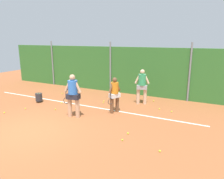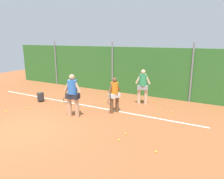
{
  "view_description": "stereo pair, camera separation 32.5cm",
  "coord_description": "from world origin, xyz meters",
  "px_view_note": "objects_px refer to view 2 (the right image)",
  "views": [
    {
      "loc": [
        6.12,
        -5.12,
        3.41
      ],
      "look_at": [
        1.79,
        3.5,
        1.06
      ],
      "focal_mm": 33.55,
      "sensor_mm": 36.0,
      "label": 1
    },
    {
      "loc": [
        6.41,
        -4.96,
        3.41
      ],
      "look_at": [
        1.79,
        3.5,
        1.06
      ],
      "focal_mm": 33.55,
      "sensor_mm": 36.0,
      "label": 2
    }
  ],
  "objects_px": {
    "tennis_ball_0": "(160,109)",
    "tennis_ball_4": "(56,109)",
    "tennis_ball_3": "(6,111)",
    "tennis_ball_7": "(156,152)",
    "tennis_ball_2": "(104,102)",
    "tennis_ball_12": "(172,112)",
    "tennis_ball_5": "(119,140)",
    "tennis_ball_8": "(27,108)",
    "tennis_ball_10": "(105,101)",
    "ball_hopper": "(41,96)",
    "tennis_ball_11": "(155,101)",
    "tennis_ball_1": "(64,93)",
    "tennis_ball_6": "(126,134)",
    "player_foreground_near": "(73,93)",
    "player_midcourt": "(114,93)",
    "player_backcourt_far": "(143,85)",
    "tennis_ball_9": "(63,102)"
  },
  "relations": [
    {
      "from": "tennis_ball_11",
      "to": "tennis_ball_12",
      "type": "relative_size",
      "value": 1.0
    },
    {
      "from": "tennis_ball_3",
      "to": "tennis_ball_7",
      "type": "relative_size",
      "value": 1.0
    },
    {
      "from": "tennis_ball_0",
      "to": "tennis_ball_1",
      "type": "bearing_deg",
      "value": 178.21
    },
    {
      "from": "tennis_ball_0",
      "to": "tennis_ball_8",
      "type": "relative_size",
      "value": 1.0
    },
    {
      "from": "tennis_ball_4",
      "to": "tennis_ball_11",
      "type": "xyz_separation_m",
      "value": [
        3.92,
        3.56,
        0.0
      ]
    },
    {
      "from": "tennis_ball_5",
      "to": "tennis_ball_8",
      "type": "distance_m",
      "value": 5.71
    },
    {
      "from": "player_backcourt_far",
      "to": "tennis_ball_3",
      "type": "bearing_deg",
      "value": 21.38
    },
    {
      "from": "player_midcourt",
      "to": "tennis_ball_2",
      "type": "relative_size",
      "value": 25.56
    },
    {
      "from": "tennis_ball_4",
      "to": "tennis_ball_11",
      "type": "height_order",
      "value": "same"
    },
    {
      "from": "tennis_ball_11",
      "to": "tennis_ball_12",
      "type": "xyz_separation_m",
      "value": [
        1.24,
        -1.32,
        0.0
      ]
    },
    {
      "from": "tennis_ball_10",
      "to": "tennis_ball_3",
      "type": "bearing_deg",
      "value": -131.03
    },
    {
      "from": "tennis_ball_6",
      "to": "tennis_ball_9",
      "type": "xyz_separation_m",
      "value": [
        -4.64,
        1.85,
        0.0
      ]
    },
    {
      "from": "player_foreground_near",
      "to": "player_midcourt",
      "type": "height_order",
      "value": "player_foreground_near"
    },
    {
      "from": "tennis_ball_8",
      "to": "tennis_ball_9",
      "type": "bearing_deg",
      "value": 57.71
    },
    {
      "from": "tennis_ball_3",
      "to": "tennis_ball_11",
      "type": "bearing_deg",
      "value": 41.02
    },
    {
      "from": "tennis_ball_4",
      "to": "ball_hopper",
      "type": "bearing_deg",
      "value": 160.29
    },
    {
      "from": "tennis_ball_5",
      "to": "tennis_ball_9",
      "type": "xyz_separation_m",
      "value": [
        -4.66,
        2.41,
        0.0
      ]
    },
    {
      "from": "player_midcourt",
      "to": "tennis_ball_6",
      "type": "distance_m",
      "value": 2.55
    },
    {
      "from": "tennis_ball_1",
      "to": "tennis_ball_6",
      "type": "bearing_deg",
      "value": -30.1
    },
    {
      "from": "tennis_ball_1",
      "to": "tennis_ball_10",
      "type": "distance_m",
      "value": 3.17
    },
    {
      "from": "player_backcourt_far",
      "to": "tennis_ball_11",
      "type": "distance_m",
      "value": 1.33
    },
    {
      "from": "tennis_ball_2",
      "to": "tennis_ball_7",
      "type": "xyz_separation_m",
      "value": [
        4.0,
        -3.62,
        0.0
      ]
    },
    {
      "from": "tennis_ball_0",
      "to": "ball_hopper",
      "type": "bearing_deg",
      "value": -164.31
    },
    {
      "from": "ball_hopper",
      "to": "tennis_ball_0",
      "type": "relative_size",
      "value": 7.78
    },
    {
      "from": "tennis_ball_8",
      "to": "tennis_ball_12",
      "type": "bearing_deg",
      "value": 23.21
    },
    {
      "from": "tennis_ball_5",
      "to": "tennis_ball_11",
      "type": "bearing_deg",
      "value": 93.58
    },
    {
      "from": "player_midcourt",
      "to": "tennis_ball_9",
      "type": "relative_size",
      "value": 25.56
    },
    {
      "from": "tennis_ball_11",
      "to": "tennis_ball_7",
      "type": "bearing_deg",
      "value": -72.28
    },
    {
      "from": "ball_hopper",
      "to": "tennis_ball_2",
      "type": "height_order",
      "value": "ball_hopper"
    },
    {
      "from": "player_foreground_near",
      "to": "tennis_ball_4",
      "type": "bearing_deg",
      "value": -23.32
    },
    {
      "from": "tennis_ball_9",
      "to": "tennis_ball_10",
      "type": "relative_size",
      "value": 1.0
    },
    {
      "from": "player_midcourt",
      "to": "tennis_ball_0",
      "type": "bearing_deg",
      "value": 151.07
    },
    {
      "from": "ball_hopper",
      "to": "tennis_ball_0",
      "type": "xyz_separation_m",
      "value": [
        6.24,
        1.75,
        -0.26
      ]
    },
    {
      "from": "ball_hopper",
      "to": "tennis_ball_4",
      "type": "height_order",
      "value": "ball_hopper"
    },
    {
      "from": "tennis_ball_2",
      "to": "tennis_ball_12",
      "type": "relative_size",
      "value": 1.0
    },
    {
      "from": "player_foreground_near",
      "to": "tennis_ball_12",
      "type": "distance_m",
      "value": 4.7
    },
    {
      "from": "tennis_ball_4",
      "to": "tennis_ball_12",
      "type": "relative_size",
      "value": 1.0
    },
    {
      "from": "tennis_ball_0",
      "to": "tennis_ball_9",
      "type": "xyz_separation_m",
      "value": [
        -4.98,
        -1.39,
        0.0
      ]
    },
    {
      "from": "tennis_ball_0",
      "to": "tennis_ball_4",
      "type": "height_order",
      "value": "same"
    },
    {
      "from": "player_foreground_near",
      "to": "tennis_ball_5",
      "type": "distance_m",
      "value": 3.21
    },
    {
      "from": "ball_hopper",
      "to": "tennis_ball_6",
      "type": "bearing_deg",
      "value": -14.13
    },
    {
      "from": "tennis_ball_3",
      "to": "ball_hopper",
      "type": "bearing_deg",
      "value": 86.12
    },
    {
      "from": "tennis_ball_3",
      "to": "tennis_ball_5",
      "type": "bearing_deg",
      "value": 0.02
    },
    {
      "from": "tennis_ball_8",
      "to": "tennis_ball_10",
      "type": "height_order",
      "value": "same"
    },
    {
      "from": "tennis_ball_8",
      "to": "tennis_ball_11",
      "type": "height_order",
      "value": "same"
    },
    {
      "from": "tennis_ball_3",
      "to": "tennis_ball_4",
      "type": "relative_size",
      "value": 1.0
    },
    {
      "from": "tennis_ball_4",
      "to": "tennis_ball_10",
      "type": "xyz_separation_m",
      "value": [
        1.44,
        2.32,
        0.0
      ]
    },
    {
      "from": "tennis_ball_6",
      "to": "tennis_ball_12",
      "type": "xyz_separation_m",
      "value": [
        0.95,
        3.12,
        0.0
      ]
    },
    {
      "from": "tennis_ball_9",
      "to": "tennis_ball_8",
      "type": "bearing_deg",
      "value": -122.29
    },
    {
      "from": "player_foreground_near",
      "to": "tennis_ball_9",
      "type": "xyz_separation_m",
      "value": [
        -1.82,
        1.34,
        -1.05
      ]
    }
  ]
}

